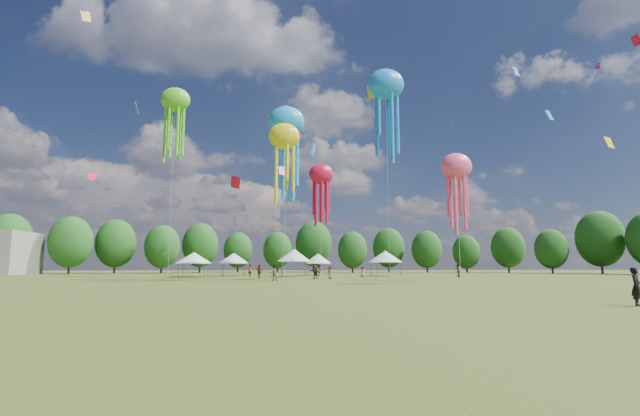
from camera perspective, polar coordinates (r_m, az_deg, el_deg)
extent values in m
plane|color=#384416|center=(19.84, 16.10, -11.91)|extent=(300.00, 300.00, 0.00)
imported|color=black|center=(23.09, 35.39, -8.18)|extent=(0.69, 0.67, 1.60)
imported|color=gray|center=(49.94, -5.89, -8.27)|extent=(0.86, 0.69, 1.71)
imported|color=gray|center=(67.10, 5.48, -8.10)|extent=(0.61, 0.83, 1.56)
imported|color=gray|center=(69.96, 17.18, -7.65)|extent=(0.76, 0.95, 1.87)
imported|color=gray|center=(72.02, -0.12, -8.00)|extent=(1.30, 1.07, 1.75)
imported|color=gray|center=(62.21, -7.77, -8.02)|extent=(1.12, 0.89, 1.78)
imported|color=gray|center=(56.14, -0.59, -8.12)|extent=(1.66, 1.56, 1.87)
imported|color=gray|center=(68.93, -8.96, -7.89)|extent=(0.79, 0.82, 1.89)
imported|color=gray|center=(57.52, 1.35, -8.19)|extent=(0.96, 0.97, 1.69)
cylinder|color=#47474C|center=(68.64, -17.64, -7.62)|extent=(0.08, 0.08, 1.93)
cylinder|color=#47474C|center=(72.31, -17.09, -7.61)|extent=(0.08, 0.08, 1.93)
cylinder|color=#47474C|center=(68.05, -14.52, -7.73)|extent=(0.08, 0.08, 1.93)
cylinder|color=#47474C|center=(71.75, -14.13, -7.71)|extent=(0.08, 0.08, 1.93)
cube|color=white|center=(70.16, -15.82, -6.84)|extent=(4.13, 4.13, 0.10)
cone|color=white|center=(70.17, -15.79, -6.12)|extent=(5.37, 5.37, 1.66)
cylinder|color=#47474C|center=(74.25, -12.41, -7.73)|extent=(0.08, 0.08, 1.98)
cylinder|color=#47474C|center=(77.65, -12.17, -7.71)|extent=(0.08, 0.08, 1.98)
cylinder|color=#47474C|center=(74.01, -9.75, -7.79)|extent=(0.08, 0.08, 1.98)
cylinder|color=#47474C|center=(77.41, -9.63, -7.77)|extent=(0.08, 0.08, 1.98)
cube|color=white|center=(75.81, -10.97, -6.97)|extent=(3.81, 3.81, 0.10)
cone|color=white|center=(75.82, -10.95, -6.29)|extent=(4.96, 4.96, 1.70)
cylinder|color=#47474C|center=(68.33, -4.79, -7.81)|extent=(0.08, 0.08, 2.24)
cylinder|color=#47474C|center=(72.02, -4.90, -7.78)|extent=(0.08, 0.08, 2.24)
cylinder|color=#47474C|center=(68.56, -1.68, -7.83)|extent=(0.08, 0.08, 2.24)
cylinder|color=#47474C|center=(72.24, -1.95, -7.80)|extent=(0.08, 0.08, 2.24)
cube|color=white|center=(70.26, -3.32, -6.85)|extent=(4.09, 4.09, 0.10)
cone|color=white|center=(70.28, -3.32, -6.03)|extent=(5.32, 5.32, 1.92)
cylinder|color=#47474C|center=(76.00, -1.32, -7.89)|extent=(0.08, 0.08, 1.97)
cylinder|color=#47474C|center=(79.15, -1.55, -7.86)|extent=(0.08, 0.08, 1.97)
cylinder|color=#47474C|center=(76.37, 1.07, -7.88)|extent=(0.08, 0.08, 1.97)
cylinder|color=#47474C|center=(79.51, 0.75, -7.86)|extent=(0.08, 0.08, 1.97)
cube|color=white|center=(77.74, -0.26, -7.11)|extent=(3.57, 3.57, 0.10)
cone|color=white|center=(77.75, -0.26, -6.45)|extent=(4.64, 4.64, 1.69)
cylinder|color=#47474C|center=(71.45, 7.26, -7.79)|extent=(0.08, 0.08, 2.15)
cylinder|color=#47474C|center=(75.18, 6.54, -7.78)|extent=(0.08, 0.08, 2.15)
cylinder|color=#47474C|center=(72.48, 10.24, -7.73)|extent=(0.08, 0.08, 2.15)
cylinder|color=#47474C|center=(76.17, 9.38, -7.72)|extent=(0.08, 0.08, 2.15)
cube|color=white|center=(73.80, 8.34, -6.88)|extent=(4.25, 4.25, 0.10)
cone|color=white|center=(73.81, 8.33, -6.13)|extent=(5.52, 5.52, 1.84)
ellipsoid|color=yellow|center=(59.54, -4.59, 9.13)|extent=(4.10, 2.87, 3.49)
cylinder|color=beige|center=(57.60, -4.69, 0.24)|extent=(0.03, 0.03, 18.55)
ellipsoid|color=#1B98EC|center=(69.48, -4.28, 11.00)|extent=(5.44, 3.81, 4.63)
cylinder|color=beige|center=(66.71, -4.38, 1.36)|extent=(0.03, 0.03, 23.54)
ellipsoid|color=#F9497F|center=(51.50, 17.00, 5.10)|extent=(3.48, 2.44, 2.96)
cylinder|color=beige|center=(50.55, 17.27, -1.84)|extent=(0.03, 0.03, 12.50)
ellipsoid|color=#5ACD21|center=(68.30, -17.97, 13.02)|extent=(4.09, 2.86, 3.48)
cylinder|color=beige|center=(65.09, -18.41, 2.61)|extent=(0.03, 0.03, 25.05)
ellipsoid|color=red|center=(51.01, 0.15, 4.35)|extent=(2.81, 1.97, 2.39)
cylinder|color=beige|center=(50.13, 0.15, -2.40)|extent=(0.03, 0.03, 12.04)
ellipsoid|color=#1981E5|center=(71.78, 8.41, 15.34)|extent=(5.64, 3.95, 4.79)
cylinder|color=beige|center=(67.51, 8.64, 3.79)|extent=(0.03, 0.03, 29.29)
cube|color=#1981E5|center=(83.29, -0.84, 7.44)|extent=(1.27, 1.82, 2.43)
cube|color=#1B98EC|center=(87.31, 16.40, 10.54)|extent=(0.32, 0.79, 0.92)
cube|color=purple|center=(63.19, -4.84, 4.75)|extent=(1.16, 0.94, 1.36)
cube|color=red|center=(63.03, 35.35, 17.07)|extent=(0.51, 0.95, 1.23)
cube|color=#1981E5|center=(66.67, 23.75, 15.66)|extent=(1.21, 0.80, 1.42)
cube|color=red|center=(82.42, -10.74, 3.26)|extent=(1.81, 1.85, 2.51)
cube|color=orange|center=(54.88, -27.71, 20.82)|extent=(0.98, 0.54, 1.25)
cube|color=yellow|center=(75.13, 6.74, 14.55)|extent=(1.87, 1.28, 2.17)
cube|color=#1981E5|center=(81.01, 27.24, 10.49)|extent=(1.78, 1.03, 1.97)
cube|color=#F9497F|center=(96.99, 11.14, 3.19)|extent=(0.48, 1.53, 1.77)
cube|color=purple|center=(64.29, 31.91, 15.12)|extent=(0.45, 0.58, 0.84)
cube|color=red|center=(87.83, -27.07, 3.61)|extent=(1.59, 1.36, 2.00)
cube|color=orange|center=(63.98, 5.30, 4.82)|extent=(0.78, 1.06, 1.30)
cube|color=yellow|center=(61.56, 32.97, 7.03)|extent=(1.17, 0.85, 1.47)
cube|color=#1981E5|center=(53.02, -22.37, 11.70)|extent=(0.74, 1.42, 1.51)
cylinder|color=#38281C|center=(111.85, -35.12, -5.99)|extent=(0.44, 0.44, 3.53)
ellipsoid|color=#1D4A18|center=(111.97, -34.93, -3.40)|extent=(8.83, 8.83, 11.04)
cylinder|color=#38281C|center=(104.22, -29.40, -6.43)|extent=(0.44, 0.44, 3.36)
ellipsoid|color=#1D4A18|center=(104.33, -29.23, -3.78)|extent=(8.40, 8.40, 10.51)
cylinder|color=#38281C|center=(108.87, -24.75, -6.68)|extent=(0.44, 0.44, 3.41)
ellipsoid|color=#1D4A18|center=(108.98, -24.61, -4.11)|extent=(8.53, 8.53, 10.66)
cylinder|color=#38281C|center=(105.78, -19.59, -7.03)|extent=(0.44, 0.44, 3.07)
ellipsoid|color=#1D4A18|center=(105.87, -19.49, -4.64)|extent=(7.66, 7.66, 9.58)
cylinder|color=#38281C|center=(112.69, -15.12, -7.10)|extent=(0.44, 0.44, 3.43)
ellipsoid|color=#1D4A18|center=(112.81, -15.03, -4.59)|extent=(8.58, 8.58, 10.73)
cylinder|color=#38281C|center=(117.41, -10.47, -7.35)|extent=(0.44, 0.44, 2.95)
ellipsoid|color=#1D4A18|center=(117.48, -10.42, -5.28)|extent=(7.37, 7.37, 9.21)
cylinder|color=#38281C|center=(113.33, -5.46, -7.45)|extent=(0.44, 0.44, 2.89)
ellipsoid|color=#1D4A18|center=(113.40, -5.43, -5.35)|extent=(7.23, 7.23, 9.04)
cylinder|color=#38281C|center=(118.39, -0.82, -7.25)|extent=(0.44, 0.44, 3.84)
ellipsoid|color=#1D4A18|center=(118.53, -0.82, -4.58)|extent=(9.60, 9.60, 11.99)
cylinder|color=#38281C|center=(108.69, 4.18, -7.49)|extent=(0.44, 0.44, 2.84)
ellipsoid|color=#1D4A18|center=(108.75, 4.16, -5.33)|extent=(7.11, 7.11, 8.89)
cylinder|color=#38281C|center=(113.46, 8.80, -7.33)|extent=(0.44, 0.44, 3.16)
ellipsoid|color=#1D4A18|center=(113.55, 8.75, -5.04)|extent=(7.91, 7.91, 9.88)
cylinder|color=#38281C|center=(110.39, 13.53, -7.29)|extent=(0.44, 0.44, 2.88)
ellipsoid|color=#1D4A18|center=(110.46, 13.46, -5.14)|extent=(7.21, 7.21, 9.01)
cylinder|color=#38281C|center=(116.36, 18.23, -7.18)|extent=(0.44, 0.44, 2.63)
ellipsoid|color=#1D4A18|center=(116.41, 18.16, -5.32)|extent=(6.57, 6.57, 8.22)
cylinder|color=#38281C|center=(117.38, 22.97, -6.85)|extent=(0.44, 0.44, 3.13)
ellipsoid|color=#1D4A18|center=(117.46, 22.86, -4.66)|extent=(7.81, 7.81, 9.77)
cylinder|color=#38281C|center=(108.91, 27.54, -6.71)|extent=(0.44, 0.44, 2.72)
ellipsoid|color=#1D4A18|center=(108.97, 27.42, -4.66)|extent=(6.80, 6.80, 8.50)
cylinder|color=#38281C|center=(112.16, 32.31, -6.12)|extent=(0.44, 0.44, 3.81)
ellipsoid|color=#1D4A18|center=(112.30, 32.12, -3.33)|extent=(9.52, 9.52, 11.90)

